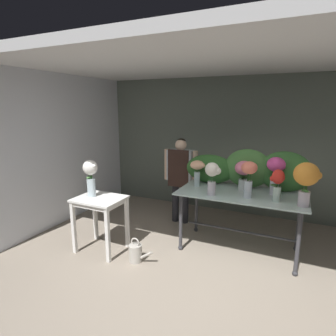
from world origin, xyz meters
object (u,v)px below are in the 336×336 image
at_px(vase_sunset_stock, 306,178).
at_px(vase_fuchsia_tulips, 275,171).
at_px(display_table_glass, 241,203).
at_px(florist, 180,172).
at_px(vase_scarlet_snapdragons, 277,183).
at_px(vase_rosy_hydrangea, 244,172).
at_px(vase_white_roses_tall, 91,175).
at_px(vase_peach_anemones, 197,169).
at_px(vase_ivory_dahlias, 212,175).
at_px(vase_coral_roses, 249,175).
at_px(watering_can, 136,253).
at_px(side_table_white, 100,206).

distance_m(vase_sunset_stock, vase_fuchsia_tulips, 0.51).
relative_size(display_table_glass, florist, 1.14).
bearing_deg(vase_scarlet_snapdragons, vase_rosy_hydrangea, 147.29).
bearing_deg(vase_white_roses_tall, vase_peach_anemones, 34.99).
xyz_separation_m(florist, vase_ivory_dahlias, (0.82, -0.86, 0.21)).
relative_size(vase_ivory_dahlias, vase_white_roses_tall, 0.85).
distance_m(vase_coral_roses, vase_white_roses_tall, 2.18).
bearing_deg(vase_white_roses_tall, vase_sunset_stock, 12.44).
distance_m(vase_scarlet_snapdragons, vase_peach_anemones, 1.18).
bearing_deg(vase_fuchsia_tulips, vase_peach_anemones, -176.93).
height_order(vase_coral_roses, vase_peach_anemones, vase_coral_roses).
bearing_deg(display_table_glass, vase_coral_roses, -57.24).
xyz_separation_m(vase_rosy_hydrangea, vase_ivory_dahlias, (-0.35, -0.40, 0.01)).
bearing_deg(watering_can, vase_ivory_dahlias, 36.96).
relative_size(florist, vase_coral_roses, 3.10).
bearing_deg(florist, vase_scarlet_snapdragons, -25.08).
relative_size(vase_rosy_hydrangea, vase_white_roses_tall, 0.81).
xyz_separation_m(florist, vase_peach_anemones, (0.49, -0.53, 0.20)).
xyz_separation_m(florist, vase_scarlet_snapdragons, (1.64, -0.77, 0.18)).
relative_size(vase_scarlet_snapdragons, vase_fuchsia_tulips, 0.80).
distance_m(vase_scarlet_snapdragons, watering_can, 2.08).
height_order(vase_scarlet_snapdragons, vase_white_roses_tall, vase_white_roses_tall).
bearing_deg(vase_peach_anemones, vase_scarlet_snapdragons, -11.64).
distance_m(display_table_glass, vase_coral_roses, 0.50).
distance_m(florist, vase_sunset_stock, 2.14).
bearing_deg(vase_fuchsia_tulips, vase_scarlet_snapdragons, -79.61).
distance_m(vase_scarlet_snapdragons, vase_sunset_stock, 0.34).
relative_size(vase_peach_anemones, vase_fuchsia_tulips, 0.76).
bearing_deg(vase_coral_roses, side_table_white, -161.55).
xyz_separation_m(florist, vase_rosy_hydrangea, (1.17, -0.46, 0.21)).
distance_m(side_table_white, vase_fuchsia_tulips, 2.50).
relative_size(vase_ivory_dahlias, vase_sunset_stock, 0.83).
bearing_deg(vase_rosy_hydrangea, vase_scarlet_snapdragons, -32.71).
xyz_separation_m(vase_scarlet_snapdragons, vase_white_roses_tall, (-2.43, -0.66, -0.01)).
height_order(side_table_white, vase_fuchsia_tulips, vase_fuchsia_tulips).
xyz_separation_m(vase_coral_roses, vase_sunset_stock, (0.67, -0.04, 0.04)).
distance_m(vase_scarlet_snapdragons, vase_rosy_hydrangea, 0.57).
xyz_separation_m(vase_coral_roses, vase_white_roses_tall, (-2.08, -0.65, -0.08)).
bearing_deg(vase_coral_roses, vase_rosy_hydrangea, 110.79).
bearing_deg(florist, vase_sunset_stock, -22.76).
height_order(side_table_white, vase_sunset_stock, vase_sunset_stock).
distance_m(vase_rosy_hydrangea, vase_coral_roses, 0.34).
height_order(vase_rosy_hydrangea, vase_ivory_dahlias, vase_ivory_dahlias).
bearing_deg(side_table_white, vase_coral_roses, 18.45).
relative_size(vase_rosy_hydrangea, vase_peach_anemones, 1.09).
relative_size(vase_peach_anemones, vase_ivory_dahlias, 0.87).
distance_m(side_table_white, florist, 1.59).
xyz_separation_m(display_table_glass, vase_white_roses_tall, (-1.96, -0.83, 0.38)).
xyz_separation_m(display_table_glass, side_table_white, (-1.83, -0.83, -0.05)).
bearing_deg(vase_sunset_stock, vase_rosy_hydrangea, 155.67).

